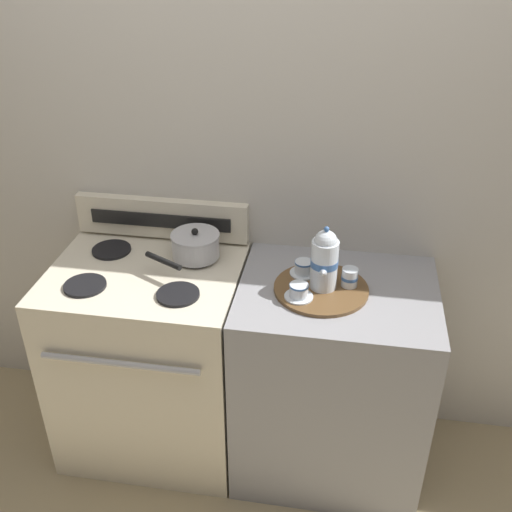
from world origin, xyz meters
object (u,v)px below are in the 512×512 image
object	(u,v)px
serving_tray	(321,289)
teacup_left	(304,268)
creamer_jug	(350,277)
teapot	(324,260)
saucepan	(195,245)
teacup_right	(299,291)
stove	(153,359)

from	to	relation	value
serving_tray	teacup_left	bearing A→B (deg)	131.89
creamer_jug	serving_tray	bearing A→B (deg)	-164.01
serving_tray	creamer_jug	size ratio (longest dim) A/B	4.93
teapot	creamer_jug	xyz separation A→B (m)	(0.10, 0.03, -0.08)
saucepan	creamer_jug	distance (m)	0.63
teapot	teacup_right	size ratio (longest dim) A/B	2.39
saucepan	stove	bearing A→B (deg)	-143.55
teacup_right	serving_tray	bearing A→B (deg)	46.03
teacup_left	creamer_jug	size ratio (longest dim) A/B	1.47
saucepan	teacup_left	size ratio (longest dim) A/B	2.92
stove	saucepan	world-z (taller)	saucepan
teacup_left	creamer_jug	distance (m)	0.18
teapot	teacup_right	world-z (taller)	teapot
serving_tray	creamer_jug	distance (m)	0.11
stove	teacup_left	distance (m)	0.79
teapot	teacup_left	world-z (taller)	teapot
saucepan	serving_tray	world-z (taller)	saucepan
saucepan	teapot	bearing A→B (deg)	-15.13
teacup_left	creamer_jug	world-z (taller)	creamer_jug
serving_tray	creamer_jug	xyz separation A→B (m)	(0.10, 0.03, 0.04)
stove	saucepan	size ratio (longest dim) A/B	2.92
serving_tray	teapot	size ratio (longest dim) A/B	1.40
stove	teapot	size ratio (longest dim) A/B	3.57
teapot	creamer_jug	size ratio (longest dim) A/B	3.51
serving_tray	creamer_jug	world-z (taller)	creamer_jug
saucepan	teacup_left	world-z (taller)	saucepan
saucepan	creamer_jug	size ratio (longest dim) A/B	4.30
saucepan	teacup_right	xyz separation A→B (m)	(0.44, -0.22, -0.02)
serving_tray	teacup_right	distance (m)	0.11
teacup_right	saucepan	bearing A→B (deg)	153.11
stove	creamer_jug	world-z (taller)	creamer_jug
creamer_jug	teacup_right	bearing A→B (deg)	-148.72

